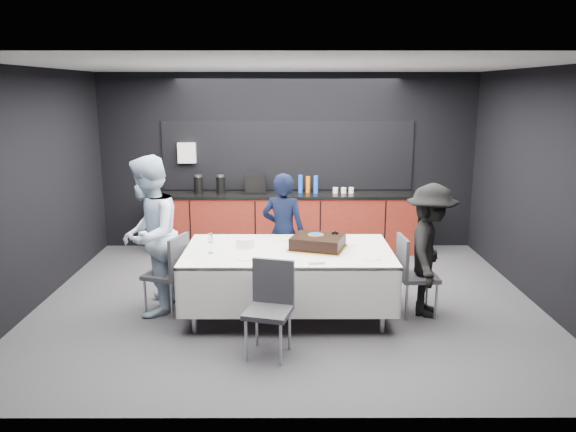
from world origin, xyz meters
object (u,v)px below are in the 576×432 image
Objects in this scene: plate_stack at (245,242)px; person_right at (430,250)px; cake_assembly at (318,242)px; person_left at (149,236)px; chair_left at (171,268)px; party_table at (288,261)px; chair_right at (411,270)px; chair_near at (270,301)px; person_center at (283,233)px; champagne_flute at (210,239)px.

plate_stack is 2.10m from person_right.
person_right is at bearing -0.29° from cake_assembly.
cake_assembly is 0.39× the size of person_left.
party_table is at bearing -2.47° from chair_left.
chair_right is 0.61× the size of person_right.
cake_assembly reaches higher than chair_right.
chair_near is (-0.18, -0.95, -0.11)m from party_table.
chair_right is 1.68m from person_center.
person_right reaches higher than chair_near.
cake_assembly reaches higher than chair_near.
chair_near reaches higher than party_table.
party_table is 1.61m from person_left.
plate_stack is at bearing 74.08° from person_center.
chair_left is 1.00× the size of chair_right.
cake_assembly is at bearing 89.16° from person_left.
person_center is (0.79, 0.95, -0.17)m from champagne_flute.
party_table is 0.91m from champagne_flute.
party_table is 11.32× the size of plate_stack.
party_table is at bearing 10.41° from champagne_flute.
champagne_flute is at bearing -169.59° from party_table.
plate_stack is 0.22× the size of chair_near.
cake_assembly is at bearing 178.73° from chair_right.
chair_right is (2.25, 0.16, -0.40)m from champagne_flute.
cake_assembly is 1.20m from champagne_flute.
plate_stack is 0.90m from chair_left.
person_left reaches higher than chair_right.
chair_near is (0.32, -1.05, -0.30)m from plate_stack.
person_right is at bearing 4.02° from champagne_flute.
plate_stack is 0.22× the size of chair_right.
champagne_flute is at bearing -23.45° from chair_left.
chair_left is at bearing 106.27° from person_right.
party_table is at bearing 87.88° from person_left.
chair_near is 0.51× the size of person_left.
person_right is (1.66, -0.78, -0.00)m from person_center.
plate_stack is 0.82m from person_center.
person_left is (-1.53, -0.70, 0.15)m from person_center.
party_table is 0.81m from person_center.
party_table is 1.52× the size of person_center.
chair_near is 0.61× the size of person_right.
person_center is (-1.46, 0.80, 0.23)m from chair_right.
person_center reaches higher than champagne_flute.
person_right reaches higher than chair_left.
champagne_flute is 0.67m from chair_left.
cake_assembly is at bearing -1.20° from chair_left.
cake_assembly is 0.78× the size of chair_right.
person_right is at bearing 170.99° from person_center.
person_right is (3.19, -0.08, -0.15)m from person_left.
plate_stack is 1.10m from person_left.
champagne_flute is 0.15× the size of person_center.
chair_right is 0.60× the size of person_center.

